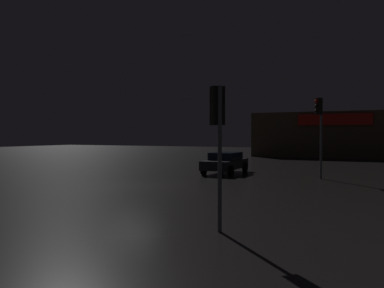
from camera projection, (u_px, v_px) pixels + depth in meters
ground_plane at (134, 186)px, 19.47m from camera, size 120.00×120.00×0.00m
store_building at (339, 135)px, 45.47m from camera, size 17.93×8.01×4.94m
traffic_signal_opposite at (319, 119)px, 22.51m from camera, size 0.42×0.42×4.50m
traffic_signal_cross_left at (218, 121)px, 10.35m from camera, size 0.42×0.42×3.70m
car_near at (225, 162)px, 25.84m from camera, size 2.09×4.49×1.34m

